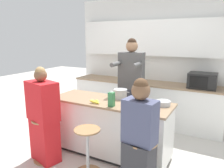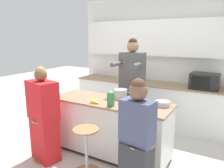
{
  "view_description": "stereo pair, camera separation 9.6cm",
  "coord_description": "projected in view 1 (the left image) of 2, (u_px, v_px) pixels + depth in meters",
  "views": [
    {
      "loc": [
        1.56,
        -2.84,
        1.84
      ],
      "look_at": [
        0.0,
        0.07,
        1.13
      ],
      "focal_mm": 35.0,
      "sensor_mm": 36.0,
      "label": 1
    },
    {
      "loc": [
        1.65,
        -2.79,
        1.84
      ],
      "look_at": [
        0.0,
        0.07,
        1.13
      ],
      "focal_mm": 35.0,
      "sensor_mm": 36.0,
      "label": 2
    }
  ],
  "objects": [
    {
      "name": "coffee_cup_near",
      "position": [
        132.0,
        100.0,
        3.24
      ],
      "size": [
        0.11,
        0.08,
        0.08
      ],
      "color": "#4C7099",
      "rests_on": "kitchen_island"
    },
    {
      "name": "microwave",
      "position": [
        202.0,
        81.0,
        4.11
      ],
      "size": [
        0.51,
        0.39,
        0.29
      ],
      "color": "black",
      "rests_on": "back_counter"
    },
    {
      "name": "kitchen_island",
      "position": [
        110.0,
        127.0,
        3.46
      ],
      "size": [
        1.92,
        0.69,
        0.88
      ],
      "color": "black",
      "rests_on": "ground_plane"
    },
    {
      "name": "person_wrapped_blanket",
      "position": [
        44.0,
        118.0,
        3.21
      ],
      "size": [
        0.55,
        0.4,
        1.44
      ],
      "rotation": [
        0.0,
        0.0,
        -0.26
      ],
      "color": "red",
      "rests_on": "ground_plane"
    },
    {
      "name": "bar_stool_center",
      "position": [
        88.0,
        151.0,
        2.94
      ],
      "size": [
        0.38,
        0.38,
        0.65
      ],
      "color": "#997047",
      "rests_on": "ground_plane"
    },
    {
      "name": "cooking_pot",
      "position": [
        120.0,
        94.0,
        3.46
      ],
      "size": [
        0.3,
        0.22,
        0.15
      ],
      "color": "#B7BABC",
      "rests_on": "kitchen_island"
    },
    {
      "name": "ground_plane",
      "position": [
        110.0,
        153.0,
        3.55
      ],
      "size": [
        16.0,
        16.0,
        0.0
      ],
      "primitive_type": "plane",
      "color": "beige"
    },
    {
      "name": "potted_plant",
      "position": [
        137.0,
        75.0,
        4.76
      ],
      "size": [
        0.16,
        0.16,
        0.24
      ],
      "color": "beige",
      "rests_on": "back_counter"
    },
    {
      "name": "bar_stool_leftmost",
      "position": [
        45.0,
        139.0,
        3.29
      ],
      "size": [
        0.38,
        0.38,
        0.65
      ],
      "color": "#997047",
      "rests_on": "ground_plane"
    },
    {
      "name": "bar_stool_rightmost",
      "position": [
        142.0,
        165.0,
        2.6
      ],
      "size": [
        0.38,
        0.38,
        0.65
      ],
      "color": "#997047",
      "rests_on": "ground_plane"
    },
    {
      "name": "wall_back",
      "position": [
        150.0,
        51.0,
        4.82
      ],
      "size": [
        3.48,
        0.22,
        2.7
      ],
      "color": "silver",
      "rests_on": "ground_plane"
    },
    {
      "name": "person_cooking",
      "position": [
        131.0,
        90.0,
        3.92
      ],
      "size": [
        0.48,
        0.61,
        1.83
      ],
      "rotation": [
        0.0,
        0.0,
        0.09
      ],
      "color": "#383842",
      "rests_on": "ground_plane"
    },
    {
      "name": "banana_bunch",
      "position": [
        95.0,
        102.0,
        3.22
      ],
      "size": [
        0.18,
        0.13,
        0.06
      ],
      "color": "yellow",
      "rests_on": "kitchen_island"
    },
    {
      "name": "juice_carton",
      "position": [
        111.0,
        99.0,
        3.07
      ],
      "size": [
        0.08,
        0.08,
        0.22
      ],
      "color": "#38844C",
      "rests_on": "kitchen_island"
    },
    {
      "name": "fruit_bowl",
      "position": [
        163.0,
        103.0,
        3.11
      ],
      "size": [
        0.21,
        0.21,
        0.07
      ],
      "color": "#B7BABC",
      "rests_on": "kitchen_island"
    },
    {
      "name": "person_seated_near",
      "position": [
        139.0,
        142.0,
        2.51
      ],
      "size": [
        0.4,
        0.3,
        1.41
      ],
      "rotation": [
        0.0,
        0.0,
        -0.12
      ],
      "color": "#333338",
      "rests_on": "ground_plane"
    },
    {
      "name": "back_counter",
      "position": [
        144.0,
        102.0,
        4.8
      ],
      "size": [
        3.23,
        0.61,
        0.9
      ],
      "color": "white",
      "rests_on": "ground_plane"
    }
  ]
}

